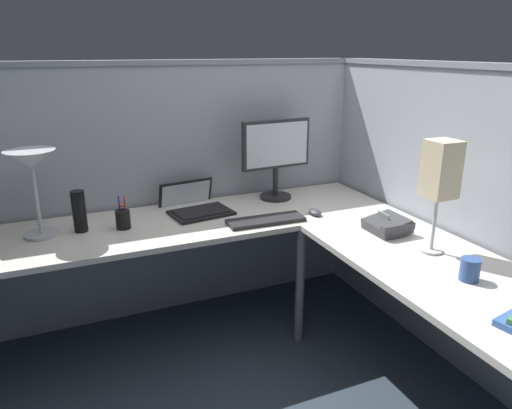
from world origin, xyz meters
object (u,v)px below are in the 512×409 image
Objects in this scene: pen_cup at (123,219)px; monitor at (276,153)px; desk_lamp_dome at (32,167)px; office_phone at (388,226)px; laptop at (194,206)px; thermos_flask at (79,211)px; coffee_mug at (470,269)px; desk_lamp_paper at (441,173)px; computer_mouse at (315,212)px; keyboard at (266,220)px.

monitor is at bearing 9.55° from pen_cup.
desk_lamp_dome is 2.17× the size of office_phone.
monitor reaches higher than laptop.
coffee_mug is (1.43, -1.22, -0.06)m from thermos_flask.
laptop is at bearing 129.69° from desk_lamp_paper.
monitor is at bearing 106.82° from desk_lamp_paper.
coffee_mug is at bearing -59.11° from laptop.
desk_lamp_paper is (0.32, -1.04, 0.09)m from monitor.
pen_cup reaches higher than computer_mouse.
monitor is 0.94× the size of desk_lamp_paper.
monitor is 2.78× the size of pen_cup.
monitor is 1.18× the size of laptop.
desk_lamp_paper reaches higher than office_phone.
computer_mouse is 1.07m from pen_cup.
desk_lamp_paper is (0.55, -0.67, 0.37)m from keyboard.
computer_mouse is 0.58× the size of pen_cup.
pen_cup is at bearing 168.39° from computer_mouse.
pen_cup is 1.39m from office_phone.
pen_cup is 0.88× the size of office_phone.
computer_mouse is 0.44m from office_phone.
desk_lamp_dome is 0.32m from thermos_flask.
laptop is 2.35× the size of pen_cup.
computer_mouse is at bearing -79.56° from monitor.
office_phone is (0.82, -0.75, 0.01)m from laptop.
keyboard is 1.95× the size of thermos_flask.
desk_lamp_dome is 0.84× the size of desk_lamp_paper.
coffee_mug is (-0.07, -0.29, -0.34)m from desk_lamp_paper.
keyboard is 4.13× the size of computer_mouse.
thermos_flask is (-0.64, -0.11, 0.09)m from laptop.
pen_cup is (-1.04, 0.21, 0.04)m from computer_mouse.
keyboard is 1.08m from coffee_mug.
desk_lamp_paper reaches higher than desk_lamp_dome.
desk_lamp_paper is (1.29, -0.88, 0.33)m from pen_cup.
laptop reaches higher than computer_mouse.
pen_cup reaches higher than keyboard.
keyboard is (-0.24, -0.38, -0.28)m from monitor.
desk_lamp_paper is (1.50, -0.93, 0.27)m from thermos_flask.
desk_lamp_paper reaches higher than keyboard.
monitor is 1.16× the size of keyboard.
keyboard is at bearing 179.93° from computer_mouse.
office_phone is at bearing 97.46° from desk_lamp_paper.
desk_lamp_dome is at bearing 169.40° from computer_mouse.
keyboard is 0.77m from pen_cup.
computer_mouse is 0.20× the size of desk_lamp_paper.
desk_lamp_dome is 1.93m from desk_lamp_paper.
desk_lamp_dome reaches higher than laptop.
laptop is at bearing 149.08° from computer_mouse.
monitor is at bearing 1.33° from laptop.
keyboard is 0.97× the size of desk_lamp_dome.
thermos_flask is (0.19, -0.01, -0.25)m from desk_lamp_dome.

